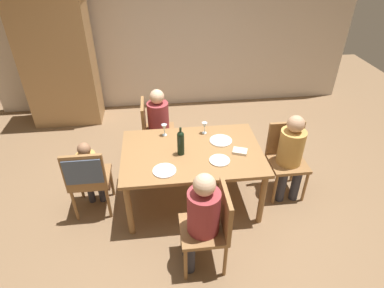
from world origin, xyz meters
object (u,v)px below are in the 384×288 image
object	(u,v)px
chair_right_end	(286,154)
chair_left_end	(87,175)
dinner_plate_guest_left	(164,171)
wine_glass_centre	(205,126)
chair_far_left	(153,128)
wine_bottle_tall_green	(181,142)
person_man_bearded	(201,216)
chair_near	(212,224)
person_child_small	(89,169)
dining_table	(192,157)
handbag	(99,181)
wine_glass_near_left	(164,128)
armoire_cabinet	(58,59)
dinner_plate_host	(221,141)
dinner_plate_guest_right	(220,160)
person_woman_host	(291,152)
person_man_guest	(160,120)

from	to	relation	value
chair_right_end	chair_left_end	distance (m)	2.37
dinner_plate_guest_left	wine_glass_centre	bearing A→B (deg)	52.79
chair_far_left	wine_bottle_tall_green	size ratio (longest dim) A/B	2.71
person_man_bearded	wine_bottle_tall_green	bearing A→B (deg)	6.68
chair_near	person_child_small	size ratio (longest dim) A/B	0.98
person_child_small	wine_bottle_tall_green	size ratio (longest dim) A/B	2.75
dining_table	wine_glass_centre	distance (m)	0.46
wine_bottle_tall_green	handbag	xyz separation A→B (m)	(-1.05, 0.38, -0.78)
person_man_bearded	dining_table	bearing A→B (deg)	-1.62
wine_bottle_tall_green	chair_far_left	bearing A→B (deg)	108.64
chair_far_left	wine_glass_near_left	distance (m)	0.63
dinner_plate_guest_left	handbag	world-z (taller)	dinner_plate_guest_left
chair_right_end	person_child_small	xyz separation A→B (m)	(-2.36, -0.06, 0.03)
chair_left_end	chair_right_end	bearing A→B (deg)	5.11
dining_table	wine_glass_centre	world-z (taller)	wine_glass_centre
armoire_cabinet	chair_right_end	world-z (taller)	armoire_cabinet
dinner_plate_guest_left	person_man_bearded	bearing A→B (deg)	-62.79
dining_table	wine_bottle_tall_green	size ratio (longest dim) A/B	4.71
wine_glass_near_left	wine_glass_centre	world-z (taller)	same
dining_table	armoire_cabinet	bearing A→B (deg)	129.78
chair_near	dinner_plate_guest_left	world-z (taller)	chair_near
dinner_plate_host	dinner_plate_guest_right	distance (m)	0.39
dining_table	wine_bottle_tall_green	world-z (taller)	wine_bottle_tall_green
handbag	wine_glass_near_left	bearing A→B (deg)	1.99
wine_glass_centre	dinner_plate_guest_right	distance (m)	0.60
person_child_small	chair_far_left	bearing A→B (deg)	50.47
armoire_cabinet	dinner_plate_guest_left	world-z (taller)	armoire_cabinet
chair_right_end	handbag	size ratio (longest dim) A/B	3.29
armoire_cabinet	wine_glass_near_left	distance (m)	2.50
person_child_small	wine_bottle_tall_green	bearing A→B (deg)	-3.01
dining_table	chair_far_left	distance (m)	1.02
wine_bottle_tall_green	person_woman_host	bearing A→B (deg)	0.25
dining_table	handbag	distance (m)	1.35
chair_far_left	dinner_plate_guest_left	bearing A→B (deg)	5.48
chair_left_end	wine_glass_centre	size ratio (longest dim) A/B	6.17
chair_far_left	wine_glass_centre	size ratio (longest dim) A/B	6.17
dinner_plate_host	person_woman_host	bearing A→B (deg)	-13.40
chair_near	handbag	world-z (taller)	chair_near
chair_right_end	wine_glass_near_left	size ratio (longest dim) A/B	6.17
person_woman_host	dinner_plate_host	bearing A→B (deg)	-13.40
handbag	person_child_small	bearing A→B (deg)	-90.00
person_woman_host	dinner_plate_guest_left	distance (m)	1.54
wine_bottle_tall_green	wine_glass_centre	world-z (taller)	wine_bottle_tall_green
chair_near	person_man_guest	size ratio (longest dim) A/B	0.84
chair_left_end	wine_glass_centre	distance (m)	1.49
chair_far_left	person_woman_host	world-z (taller)	person_woman_host
person_man_bearded	chair_near	bearing A→B (deg)	-90.00
dining_table	person_woman_host	xyz separation A→B (m)	(1.18, -0.03, -0.01)
chair_left_end	person_child_small	world-z (taller)	person_child_small
handbag	wine_glass_centre	bearing A→B (deg)	0.86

